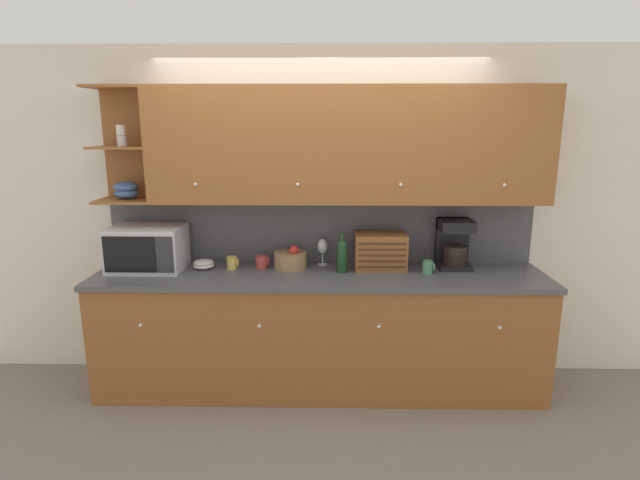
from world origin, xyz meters
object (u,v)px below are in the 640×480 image
at_px(mug_blue_second, 262,262).
at_px(wine_bottle, 342,254).
at_px(wine_glass, 322,247).
at_px(bread_box, 380,251).
at_px(bowl_stack_on_counter, 204,264).
at_px(mug, 232,263).
at_px(microwave, 147,248).
at_px(mug_patterned_third, 428,267).
at_px(coffee_maker, 454,243).
at_px(fruit_basket, 291,260).

height_order(mug_blue_second, wine_bottle, wine_bottle).
height_order(wine_glass, bread_box, bread_box).
distance_m(bowl_stack_on_counter, mug, 0.23).
bearing_deg(microwave, mug_blue_second, 3.83).
xyz_separation_m(mug_patterned_third, coffee_maker, (0.23, 0.18, 0.14)).
relative_size(mug, mug_patterned_third, 1.02).
height_order(microwave, coffee_maker, coffee_maker).
relative_size(fruit_basket, mug_patterned_third, 2.63).
height_order(microwave, wine_bottle, microwave).
height_order(bowl_stack_on_counter, wine_bottle, wine_bottle).
bearing_deg(mug_patterned_third, microwave, 178.15).
bearing_deg(wine_glass, bread_box, -12.31).
relative_size(mug, fruit_basket, 0.39).
distance_m(wine_glass, mug_patterned_third, 0.83).
bearing_deg(wine_bottle, bowl_stack_on_counter, 175.65).
distance_m(fruit_basket, wine_bottle, 0.41).
relative_size(wine_glass, mug_patterned_third, 2.21).
bearing_deg(bread_box, coffee_maker, 5.03).
xyz_separation_m(wine_glass, bread_box, (0.45, -0.10, -0.00)).
height_order(mug_blue_second, bread_box, bread_box).
bearing_deg(mug_patterned_third, fruit_basket, 173.45).
distance_m(mug_blue_second, mug_patterned_third, 1.27).
height_order(fruit_basket, wine_glass, wine_glass).
xyz_separation_m(wine_bottle, mug_patterned_third, (0.64, -0.02, -0.09)).
xyz_separation_m(microwave, mug_blue_second, (0.87, 0.06, -0.12)).
distance_m(bowl_stack_on_counter, fruit_basket, 0.67).
bearing_deg(mug_blue_second, coffee_maker, 1.90).
height_order(mug, fruit_basket, fruit_basket).
distance_m(wine_bottle, mug_patterned_third, 0.65).
bearing_deg(wine_bottle, mug_patterned_third, -1.94).
bearing_deg(bowl_stack_on_counter, fruit_basket, 1.37).
height_order(microwave, mug_patterned_third, microwave).
height_order(wine_bottle, coffee_maker, coffee_maker).
relative_size(microwave, mug, 5.62).
xyz_separation_m(wine_bottle, coffee_maker, (0.87, 0.15, 0.05)).
distance_m(fruit_basket, mug_patterned_third, 1.04).
bearing_deg(mug_patterned_third, coffee_maker, 37.54).
bearing_deg(wine_glass, mug_blue_second, -168.41).
height_order(microwave, fruit_basket, microwave).
bearing_deg(microwave, mug_patterned_third, -1.85).
xyz_separation_m(fruit_basket, coffee_maker, (1.27, 0.06, 0.12)).
height_order(mug, coffee_maker, coffee_maker).
relative_size(microwave, bowl_stack_on_counter, 3.34).
distance_m(microwave, bread_box, 1.78).
xyz_separation_m(mug_blue_second, fruit_basket, (0.22, -0.01, 0.02)).
bearing_deg(bowl_stack_on_counter, coffee_maker, 2.16).
bearing_deg(fruit_basket, wine_glass, 22.89).
relative_size(bowl_stack_on_counter, wine_glass, 0.78).
height_order(fruit_basket, bread_box, bread_box).
height_order(wine_bottle, bread_box, wine_bottle).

